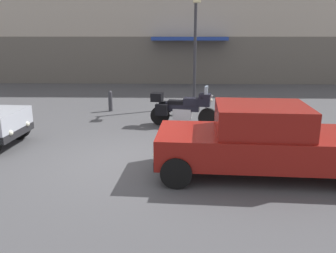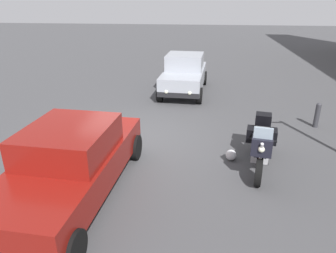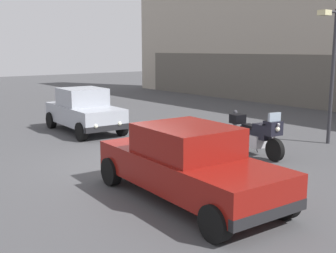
% 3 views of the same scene
% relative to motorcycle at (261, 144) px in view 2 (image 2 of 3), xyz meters
% --- Properties ---
extents(ground_plane, '(80.00, 80.00, 0.00)m').
position_rel_motorcycle_xyz_m(ground_plane, '(-1.23, -3.45, -0.62)').
color(ground_plane, '#424244').
extents(motorcycle, '(2.25, 0.95, 1.36)m').
position_rel_motorcycle_xyz_m(motorcycle, '(0.00, 0.00, 0.00)').
color(motorcycle, black).
rests_on(motorcycle, ground).
extents(helmet, '(0.28, 0.28, 0.28)m').
position_rel_motorcycle_xyz_m(helmet, '(-0.27, -0.66, -0.48)').
color(helmet, silver).
rests_on(helmet, ground).
extents(car_hatchback_near, '(3.95, 1.99, 1.64)m').
position_rel_motorcycle_xyz_m(car_hatchback_near, '(-6.36, -2.27, 0.19)').
color(car_hatchback_near, '#9EA3AD').
rests_on(car_hatchback_near, ground).
extents(car_sedan_far, '(4.66, 2.16, 1.56)m').
position_rel_motorcycle_xyz_m(car_sedan_far, '(1.64, -4.09, 0.16)').
color(car_sedan_far, maroon).
rests_on(car_sedan_far, ground).
extents(bollard_curbside, '(0.16, 0.16, 0.82)m').
position_rel_motorcycle_xyz_m(bollard_curbside, '(-2.83, 2.22, -0.18)').
color(bollard_curbside, '#333338').
rests_on(bollard_curbside, ground).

